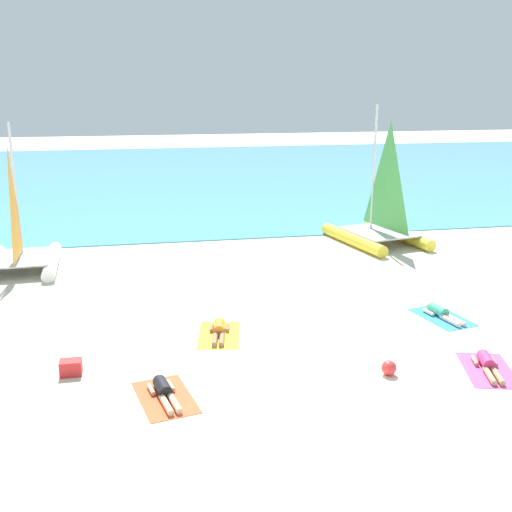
{
  "coord_description": "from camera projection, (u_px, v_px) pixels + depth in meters",
  "views": [
    {
      "loc": [
        -3.72,
        -13.12,
        6.56
      ],
      "look_at": [
        0.0,
        5.66,
        1.2
      ],
      "focal_mm": 43.34,
      "sensor_mm": 36.0,
      "label": 1
    }
  ],
  "objects": [
    {
      "name": "towel_center_right",
      "position": [
        488.0,
        370.0,
        14.64
      ],
      "size": [
        1.58,
        2.13,
        0.01
      ],
      "primitive_type": "cube",
      "rotation": [
        0.0,
        0.0,
        -0.28
      ],
      "color": "#D84C99",
      "rests_on": "ground"
    },
    {
      "name": "cooler_box",
      "position": [
        71.0,
        368.0,
        14.38
      ],
      "size": [
        0.5,
        0.36,
        0.36
      ],
      "primitive_type": "cube",
      "color": "red",
      "rests_on": "ground"
    },
    {
      "name": "sunbather_center_right",
      "position": [
        488.0,
        364.0,
        14.67
      ],
      "size": [
        0.8,
        1.55,
        0.3
      ],
      "rotation": [
        0.0,
        0.0,
        -0.28
      ],
      "color": "#D83372",
      "rests_on": "towel_center_right"
    },
    {
      "name": "ground_plane",
      "position": [
        235.0,
        256.0,
        24.3
      ],
      "size": [
        120.0,
        120.0,
        0.0
      ],
      "primitive_type": "plane",
      "color": "beige"
    },
    {
      "name": "sailboat_white",
      "position": [
        20.0,
        249.0,
        22.29
      ],
      "size": [
        2.76,
        4.15,
        5.26
      ],
      "rotation": [
        0.0,
        0.0,
        0.05
      ],
      "color": "white",
      "rests_on": "ground"
    },
    {
      "name": "beach_ball",
      "position": [
        389.0,
        368.0,
        14.37
      ],
      "size": [
        0.36,
        0.36,
        0.36
      ],
      "primitive_type": "sphere",
      "color": "red",
      "rests_on": "ground"
    },
    {
      "name": "ocean_water",
      "position": [
        185.0,
        175.0,
        45.62
      ],
      "size": [
        120.0,
        40.0,
        0.05
      ],
      "primitive_type": "cube",
      "color": "#4C9EB7",
      "rests_on": "ground"
    },
    {
      "name": "towel_rightmost",
      "position": [
        442.0,
        317.0,
        17.93
      ],
      "size": [
        1.45,
        2.08,
        0.01
      ],
      "primitive_type": "cube",
      "rotation": [
        0.0,
        0.0,
        0.2
      ],
      "color": "#338CD8",
      "rests_on": "ground"
    },
    {
      "name": "sunbather_center_left",
      "position": [
        219.0,
        330.0,
        16.71
      ],
      "size": [
        0.68,
        1.56,
        0.3
      ],
      "rotation": [
        0.0,
        0.0,
        -0.18
      ],
      "color": "orange",
      "rests_on": "towel_center_left"
    },
    {
      "name": "towel_leftmost",
      "position": [
        165.0,
        397.0,
        13.36
      ],
      "size": [
        1.46,
        2.08,
        0.01
      ],
      "primitive_type": "cube",
      "rotation": [
        0.0,
        0.0,
        0.2
      ],
      "color": "#EA5933",
      "rests_on": "ground"
    },
    {
      "name": "sunbather_leftmost",
      "position": [
        164.0,
        391.0,
        13.39
      ],
      "size": [
        0.7,
        1.56,
        0.3
      ],
      "rotation": [
        0.0,
        0.0,
        0.2
      ],
      "color": "black",
      "rests_on": "towel_leftmost"
    },
    {
      "name": "sailboat_yellow",
      "position": [
        379.0,
        224.0,
        26.01
      ],
      "size": [
        3.67,
        4.89,
        5.74
      ],
      "rotation": [
        0.0,
        0.0,
        0.21
      ],
      "color": "yellow",
      "rests_on": "ground"
    },
    {
      "name": "towel_center_left",
      "position": [
        219.0,
        335.0,
        16.68
      ],
      "size": [
        1.42,
        2.07,
        0.01
      ],
      "primitive_type": "cube",
      "rotation": [
        0.0,
        0.0,
        -0.18
      ],
      "color": "yellow",
      "rests_on": "ground"
    },
    {
      "name": "sunbather_rightmost",
      "position": [
        441.0,
        313.0,
        17.96
      ],
      "size": [
        0.7,
        1.56,
        0.3
      ],
      "rotation": [
        0.0,
        0.0,
        0.2
      ],
      "color": "#3FB28C",
      "rests_on": "towel_rightmost"
    }
  ]
}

